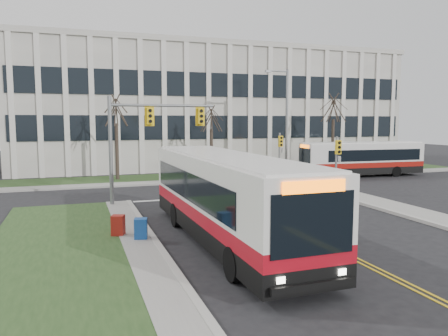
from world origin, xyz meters
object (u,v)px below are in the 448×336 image
newspaper_box_blue (141,230)px  directory_sign (219,163)px  streetlight (285,116)px  bus_cross (362,160)px  newspaper_box_red (118,227)px  bus_main (226,200)px

newspaper_box_blue → directory_sign: bearing=75.5°
streetlight → bus_cross: size_ratio=0.84×
streetlight → newspaper_box_blue: (-14.83, -16.80, -4.72)m
newspaper_box_red → streetlight: bearing=65.6°
directory_sign → bus_main: (-6.07, -19.28, 0.55)m
newspaper_box_red → newspaper_box_blue: bearing=-27.9°
bus_cross → newspaper_box_red: bearing=-55.3°
bus_cross → newspaper_box_blue: 25.74m
streetlight → newspaper_box_red: 22.80m
streetlight → directory_sign: bearing=166.8°
streetlight → directory_sign: (-5.53, 1.30, -4.02)m
streetlight → bus_main: (-11.60, -17.98, -3.48)m
streetlight → bus_main: size_ratio=0.71×
bus_cross → newspaper_box_blue: size_ratio=11.50×
newspaper_box_blue → bus_cross: bearing=47.3°
bus_main → bus_cross: size_ratio=1.18×
directory_sign → streetlight: bearing=-13.2°
directory_sign → bus_main: size_ratio=0.16×
directory_sign → bus_cross: 12.39m
directory_sign → newspaper_box_red: size_ratio=2.11×
streetlight → bus_main: bearing=-122.8°
directory_sign → bus_main: 20.23m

